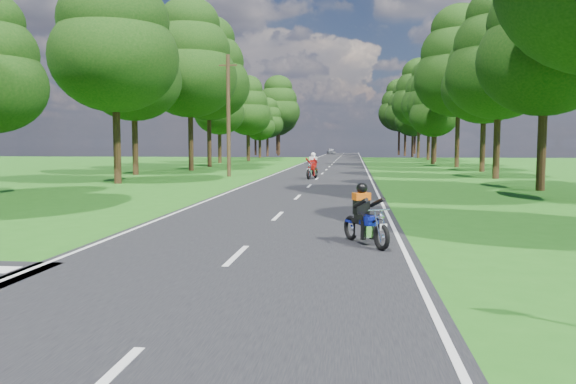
# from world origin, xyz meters

# --- Properties ---
(ground) EXTENTS (160.00, 160.00, 0.00)m
(ground) POSITION_xyz_m (0.00, 0.00, 0.00)
(ground) COLOR #206016
(ground) RESTS_ON ground
(main_road) EXTENTS (7.00, 140.00, 0.02)m
(main_road) POSITION_xyz_m (0.00, 50.00, 0.01)
(main_road) COLOR black
(main_road) RESTS_ON ground
(road_markings) EXTENTS (7.40, 140.00, 0.01)m
(road_markings) POSITION_xyz_m (-0.14, 48.13, 0.02)
(road_markings) COLOR silver
(road_markings) RESTS_ON main_road
(treeline) EXTENTS (40.00, 115.35, 14.78)m
(treeline) POSITION_xyz_m (1.43, 60.06, 8.25)
(treeline) COLOR black
(treeline) RESTS_ON ground
(telegraph_pole) EXTENTS (1.20, 0.26, 8.00)m
(telegraph_pole) POSITION_xyz_m (-6.00, 28.00, 4.07)
(telegraph_pole) COLOR #382616
(telegraph_pole) RESTS_ON ground
(rider_near_blue) EXTENTS (1.23, 1.67, 1.34)m
(rider_near_blue) POSITION_xyz_m (2.52, 3.45, 0.69)
(rider_near_blue) COLOR #0D1892
(rider_near_blue) RESTS_ON main_road
(rider_far_red) EXTENTS (1.02, 2.05, 1.63)m
(rider_far_red) POSITION_xyz_m (-0.29, 26.02, 0.84)
(rider_far_red) COLOR #A2130C
(rider_far_red) RESTS_ON main_road
(distant_car) EXTENTS (2.13, 3.81, 1.23)m
(distant_car) POSITION_xyz_m (-2.31, 104.51, 0.63)
(distant_car) COLOR #B8BAC0
(distant_car) RESTS_ON main_road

